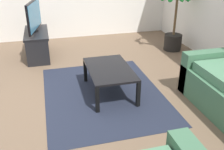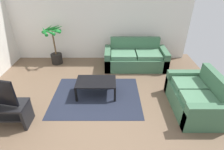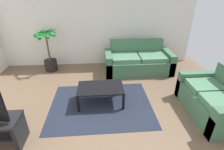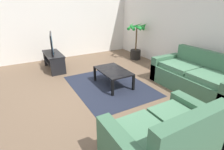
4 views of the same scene
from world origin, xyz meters
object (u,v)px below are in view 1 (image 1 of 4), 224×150
at_px(tv, 34,16).
at_px(coffee_table, 109,71).
at_px(tv_stand, 37,40).
at_px(potted_palm, 175,24).

xyz_separation_m(tv, coffee_table, (1.85, 1.01, -0.47)).
bearing_deg(coffee_table, tv_stand, -151.30).
xyz_separation_m(tv_stand, tv, (0.00, 0.00, 0.49)).
relative_size(coffee_table, potted_palm, 0.76).
bearing_deg(tv, potted_palm, 82.92).
bearing_deg(tv, tv_stand, -101.67).
bearing_deg(coffee_table, tv, -151.36).
distance_m(tv_stand, coffee_table, 2.11).
height_order(tv_stand, potted_palm, potted_palm).
relative_size(tv, coffee_table, 0.98).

